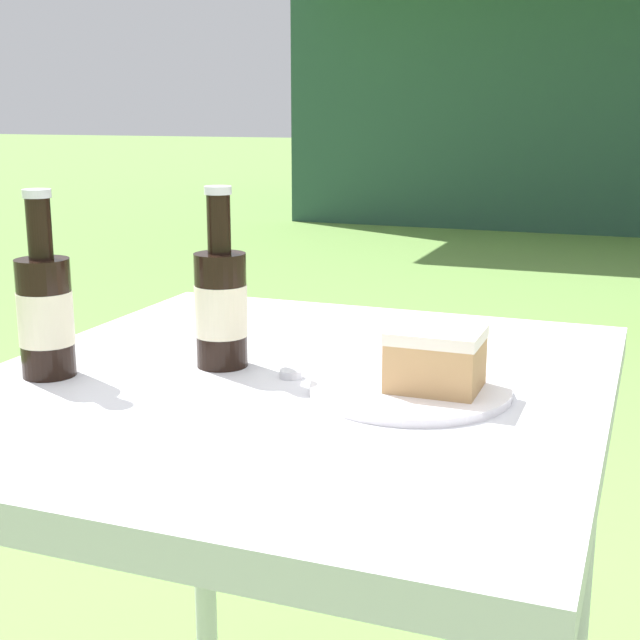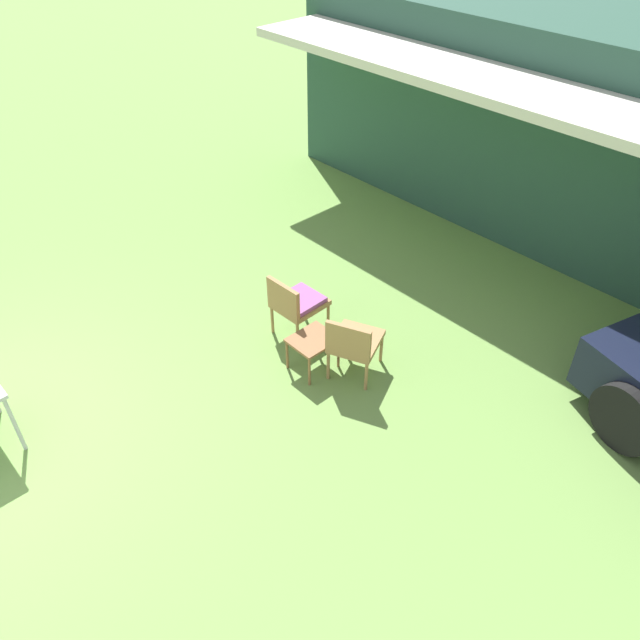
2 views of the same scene
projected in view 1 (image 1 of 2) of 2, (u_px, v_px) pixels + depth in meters
The scene contains 6 objects.
patio_table at pixel (291, 437), 1.10m from camera, with size 0.75×0.83×0.74m.
cake_on_plate at pixel (423, 373), 1.01m from camera, with size 0.23×0.23×0.08m.
cola_bottle_near at pixel (221, 303), 1.12m from camera, with size 0.07×0.07×0.23m.
cola_bottle_far at pixel (45, 311), 1.08m from camera, with size 0.07×0.07×0.23m.
fork at pixel (371, 392), 1.02m from camera, with size 0.16×0.08×0.01m.
loose_bottle_cap at pixel (290, 373), 1.09m from camera, with size 0.03×0.03×0.01m.
Camera 1 is at (0.40, -0.96, 1.06)m, focal length 50.00 mm.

